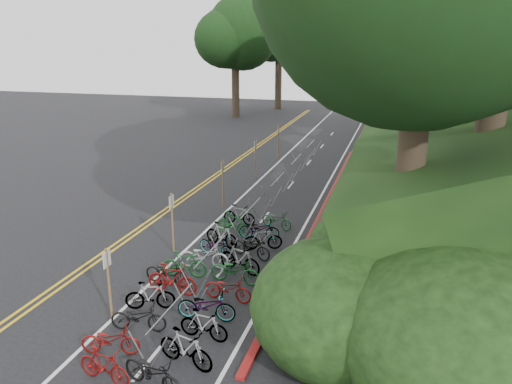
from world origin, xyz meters
TOP-DOWN VIEW (x-y plane):
  - ground at (0.00, 0.00)m, footprint 120.00×120.00m
  - road_markings at (0.63, 10.10)m, footprint 7.47×80.00m
  - red_curb at (5.70, 12.00)m, footprint 0.25×28.00m
  - embankment at (12.96, 19.04)m, footprint 14.30×48.14m
  - bike_rack_front at (3.32, -0.89)m, footprint 1.12×2.95m
  - bike_racks_rest at (3.00, 13.00)m, footprint 1.14×23.00m
  - signpost_near at (0.93, -0.20)m, footprint 0.08×0.40m
  - signposts_rest at (0.60, 14.00)m, footprint 0.08×18.40m
  - bike_front at (1.62, 2.30)m, footprint 0.81×1.81m
  - bike_valet at (3.08, 2.78)m, footprint 3.23×13.49m

SIDE VIEW (x-z plane):
  - ground at x=0.00m, z-range 0.00..0.00m
  - road_markings at x=0.63m, z-range 0.00..0.01m
  - red_curb at x=5.70m, z-range 0.00..0.10m
  - bike_front at x=1.62m, z-range 0.00..0.92m
  - bike_valet at x=3.08m, z-range -0.06..1.03m
  - bike_rack_front at x=3.32m, z-range 0.26..1.39m
  - bike_racks_rest at x=3.00m, z-range 0.27..1.44m
  - signpost_near at x=0.93m, z-range 0.17..2.49m
  - signposts_rest at x=0.60m, z-range 0.18..2.68m
  - embankment at x=12.96m, z-range -1.99..7.12m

